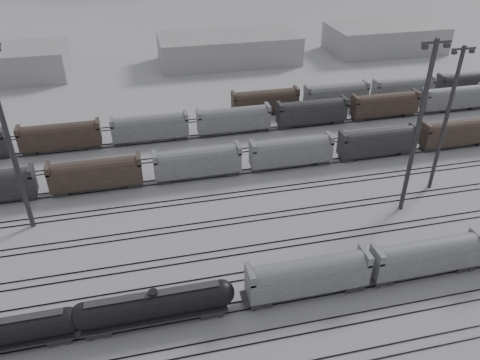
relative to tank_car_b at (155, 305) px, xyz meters
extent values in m
plane|color=silver|center=(18.81, -1.00, -2.67)|extent=(900.00, 900.00, 0.00)
cube|color=black|center=(18.81, -9.28, -2.59)|extent=(220.00, 0.07, 0.16)
cube|color=black|center=(18.81, -5.72, -2.59)|extent=(220.00, 0.07, 0.16)
cube|color=black|center=(18.81, -4.28, -2.59)|extent=(220.00, 0.07, 0.16)
cube|color=black|center=(18.81, -0.72, -2.59)|extent=(220.00, 0.07, 0.16)
cube|color=black|center=(18.81, 0.72, -2.59)|extent=(220.00, 0.07, 0.16)
cube|color=black|center=(18.81, 4.28, -2.59)|extent=(220.00, 0.07, 0.16)
cube|color=black|center=(18.81, 5.72, -2.59)|extent=(220.00, 0.07, 0.16)
cube|color=black|center=(18.81, 9.28, -2.59)|extent=(220.00, 0.07, 0.16)
cube|color=black|center=(18.81, 10.72, -2.59)|extent=(220.00, 0.07, 0.16)
cube|color=black|center=(18.81, 16.28, -2.59)|extent=(220.00, 0.07, 0.16)
cube|color=black|center=(18.81, 17.72, -2.59)|extent=(220.00, 0.07, 0.16)
cube|color=black|center=(18.81, 23.28, -2.59)|extent=(220.00, 0.07, 0.16)
cube|color=black|center=(18.81, 24.72, -2.59)|extent=(220.00, 0.07, 0.16)
cube|color=black|center=(18.81, 30.28, -2.59)|extent=(220.00, 0.07, 0.16)
cube|color=black|center=(18.81, 31.72, -2.59)|extent=(220.00, 0.07, 0.16)
cube|color=black|center=(18.81, 38.28, -2.59)|extent=(220.00, 0.07, 0.16)
cube|color=black|center=(18.81, 39.72, -2.59)|extent=(220.00, 0.07, 0.16)
cube|color=black|center=(18.81, 46.28, -2.59)|extent=(220.00, 0.07, 0.16)
cube|color=black|center=(18.81, 47.72, -2.59)|extent=(220.00, 0.07, 0.16)
cube|color=black|center=(18.81, 54.28, -2.59)|extent=(220.00, 0.07, 0.16)
cube|color=black|center=(18.81, 55.72, -2.59)|extent=(220.00, 0.07, 0.16)
cube|color=black|center=(-10.69, 0.00, -2.12)|extent=(2.60, 2.10, 0.70)
cube|color=black|center=(-16.70, 0.00, -1.62)|extent=(15.52, 2.70, 0.25)
sphere|color=black|center=(-9.44, 0.00, -0.01)|extent=(2.90, 2.90, 2.90)
cube|color=black|center=(-6.43, 0.00, -2.08)|extent=(2.79, 2.25, 0.75)
cube|color=black|center=(6.43, 0.00, -2.08)|extent=(2.79, 2.25, 0.75)
cube|color=black|center=(0.00, 0.00, -1.54)|extent=(16.62, 2.90, 0.27)
cylinder|color=black|center=(0.00, 0.00, 0.17)|extent=(15.55, 3.11, 3.11)
sphere|color=black|center=(-7.78, 0.00, 0.17)|extent=(3.11, 3.11, 3.11)
sphere|color=black|center=(7.78, 0.00, 0.17)|extent=(3.11, 3.11, 3.11)
cylinder|color=black|center=(0.00, 0.00, 1.89)|extent=(1.07, 1.07, 0.54)
cube|color=black|center=(0.00, 0.00, 1.78)|extent=(15.01, 0.97, 0.06)
cube|color=black|center=(12.45, 0.00, -2.11)|extent=(2.63, 2.12, 0.71)
cube|color=black|center=(24.58, 0.00, -2.11)|extent=(2.63, 2.12, 0.71)
cube|color=gray|center=(18.51, 0.00, 0.26)|extent=(15.16, 3.03, 3.23)
cylinder|color=gray|center=(18.51, 0.00, 1.48)|extent=(13.75, 2.93, 2.93)
cube|color=gray|center=(11.23, 0.00, 2.29)|extent=(0.71, 3.03, 1.42)
cube|color=gray|center=(25.79, 0.00, 2.29)|extent=(0.71, 3.03, 1.42)
cone|color=black|center=(18.51, 0.00, -1.71)|extent=(2.43, 2.43, 0.91)
cube|color=black|center=(28.61, 0.00, -2.13)|extent=(2.55, 2.06, 0.69)
cube|color=black|center=(40.39, 0.00, -2.13)|extent=(2.55, 2.06, 0.69)
cube|color=gray|center=(34.50, 0.00, 0.18)|extent=(14.72, 2.94, 3.14)
cylinder|color=gray|center=(34.50, 0.00, 1.36)|extent=(13.35, 2.85, 2.85)
cube|color=gray|center=(27.43, 0.00, 2.14)|extent=(0.69, 2.94, 1.37)
cube|color=gray|center=(41.57, 0.00, 2.14)|extent=(0.69, 2.94, 1.37)
cone|color=black|center=(34.50, 0.00, -1.74)|extent=(2.36, 2.36, 0.88)
cylinder|color=#333335|center=(-16.55, 22.80, 11.18)|extent=(0.71, 0.71, 27.69)
cylinder|color=#333335|center=(39.59, 14.26, 10.74)|extent=(0.69, 0.69, 26.81)
cube|color=#333335|center=(39.59, 14.26, 23.60)|extent=(4.29, 0.32, 0.32)
cube|color=#333335|center=(37.98, 14.26, 23.07)|extent=(0.75, 0.54, 0.54)
cube|color=#333335|center=(41.19, 14.26, 23.07)|extent=(0.75, 0.54, 0.54)
cylinder|color=#333335|center=(47.59, 18.83, 9.39)|extent=(0.62, 0.62, 24.11)
cube|color=#333335|center=(47.59, 18.83, 20.96)|extent=(3.86, 0.29, 0.29)
cube|color=#333335|center=(46.15, 18.83, 20.48)|extent=(0.68, 0.48, 0.48)
cube|color=#333335|center=(49.04, 18.83, 20.48)|extent=(0.68, 0.48, 0.48)
cube|color=#4C3A30|center=(-7.19, 31.00, 0.13)|extent=(15.00, 3.00, 5.60)
cube|color=gray|center=(9.81, 31.00, 0.13)|extent=(15.00, 3.00, 5.60)
cube|color=gray|center=(26.81, 31.00, 0.13)|extent=(15.00, 3.00, 5.60)
cube|color=black|center=(43.81, 31.00, 0.13)|extent=(15.00, 3.00, 5.60)
cube|color=#4C3A30|center=(60.81, 31.00, 0.13)|extent=(15.00, 3.00, 5.60)
cube|color=#4C3A30|center=(-14.19, 47.00, 0.13)|extent=(15.00, 3.00, 5.60)
cube|color=gray|center=(2.81, 47.00, 0.13)|extent=(15.00, 3.00, 5.60)
cube|color=gray|center=(19.81, 47.00, 0.13)|extent=(15.00, 3.00, 5.60)
cube|color=black|center=(36.81, 47.00, 0.13)|extent=(15.00, 3.00, 5.60)
cube|color=#4C3A30|center=(53.81, 47.00, 0.13)|extent=(15.00, 3.00, 5.60)
cube|color=gray|center=(70.81, 47.00, 0.13)|extent=(15.00, 3.00, 5.60)
cube|color=#4C3A30|center=(28.81, 55.00, 0.13)|extent=(15.00, 3.00, 5.60)
cube|color=gray|center=(45.81, 55.00, 0.13)|extent=(15.00, 3.00, 5.60)
cube|color=gray|center=(62.81, 55.00, 0.13)|extent=(15.00, 3.00, 5.60)
cube|color=black|center=(79.81, 55.00, 0.13)|extent=(15.00, 3.00, 5.60)
cube|color=gray|center=(28.81, 94.00, 1.33)|extent=(40.00, 18.00, 8.00)
cube|color=gray|center=(78.81, 94.00, 1.33)|extent=(35.00, 18.00, 8.00)
camera|label=1|loc=(0.78, -39.08, 40.08)|focal=35.00mm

